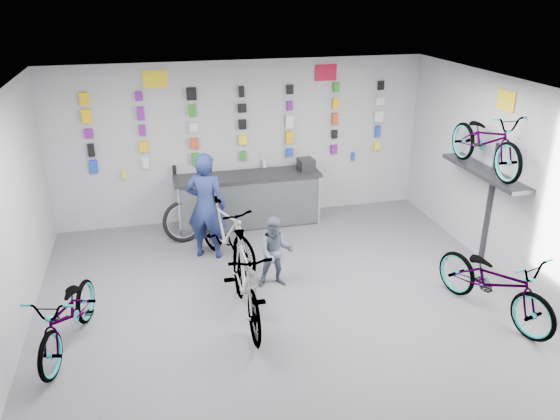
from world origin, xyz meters
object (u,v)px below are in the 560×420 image
object	(u,v)px
bike_right	(495,282)
customer	(276,252)
counter	(248,201)
bike_left	(68,315)
bike_center	(245,281)
bike_service	(227,233)
clerk	(206,206)

from	to	relation	value
bike_right	customer	size ratio (longest dim) A/B	1.75
counter	customer	size ratio (longest dim) A/B	2.42
bike_left	bike_center	world-z (taller)	bike_center
bike_right	bike_center	bearing A→B (deg)	151.89
counter	bike_center	distance (m)	3.15
counter	bike_service	distance (m)	1.55
counter	clerk	size ratio (longest dim) A/B	1.50
clerk	customer	xyz separation A→B (m)	(0.87, -1.22, -0.34)
bike_center	bike_right	xyz separation A→B (m)	(3.30, -0.72, -0.07)
clerk	customer	distance (m)	1.54
bike_service	bike_left	bearing A→B (deg)	-163.09
bike_center	clerk	bearing A→B (deg)	98.02
customer	bike_service	bearing A→B (deg)	130.91
customer	clerk	bearing A→B (deg)	132.98
bike_service	clerk	xyz separation A→B (m)	(-0.27, 0.32, 0.37)
bike_right	bike_service	world-z (taller)	bike_service
counter	bike_center	world-z (taller)	bike_center
counter	bike_right	size ratio (longest dim) A/B	1.39
bike_service	customer	world-z (taller)	customer
bike_left	clerk	distance (m)	2.90
bike_left	customer	distance (m)	2.97
bike_service	clerk	size ratio (longest dim) A/B	0.97
bike_left	bike_service	size ratio (longest dim) A/B	1.00
bike_left	bike_center	distance (m)	2.25
bike_service	bike_center	bearing A→B (deg)	-111.38
bike_right	bike_service	size ratio (longest dim) A/B	1.11
bike_center	bike_right	distance (m)	3.38
bike_left	bike_service	distance (m)	2.86
bike_left	bike_right	xyz separation A→B (m)	(5.55, -0.62, 0.05)
counter	clerk	world-z (taller)	clerk
bike_right	customer	bearing A→B (deg)	135.39
bike_left	clerk	bearing A→B (deg)	61.23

